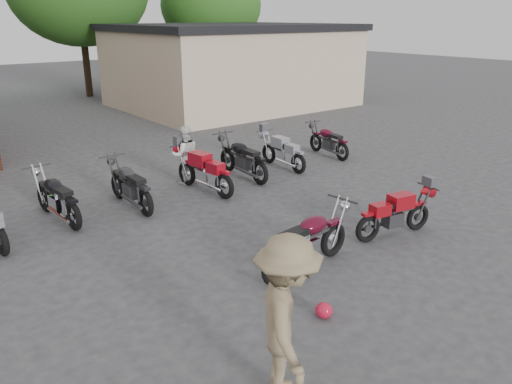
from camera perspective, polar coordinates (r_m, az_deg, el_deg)
ground at (r=8.63m, az=9.15°, el=-9.32°), size 90.00×90.00×0.00m
stucco_building at (r=24.66m, az=-2.80°, el=13.95°), size 10.00×8.00×3.50m
tree_2 at (r=28.72m, az=-19.41°, el=19.02°), size 7.04×7.04×8.80m
tree_3 at (r=32.30m, az=-5.10°, el=18.85°), size 6.08×6.08×7.60m
vintage_motorcycle at (r=8.50m, az=6.02°, el=-5.17°), size 2.10×0.89×1.18m
sportbike at (r=10.13m, az=15.69°, el=-2.16°), size 1.84×0.89×1.02m
helmet at (r=7.45m, az=7.77°, el=-13.25°), size 0.31×0.31×0.23m
person_light at (r=12.94m, az=-8.11°, el=4.21°), size 0.85×0.74×1.51m
person_tan at (r=5.61m, az=3.55°, el=-14.40°), size 1.32×1.48×1.99m
row_bike_2 at (r=11.29m, az=-21.88°, el=-0.30°), size 0.85×2.02×1.14m
row_bike_3 at (r=11.58m, az=-14.25°, el=1.03°), size 0.66×1.98×1.15m
row_bike_4 at (r=12.30m, az=-6.03°, el=2.64°), size 0.89×2.06×1.16m
row_bike_5 at (r=13.32m, az=-1.59°, el=4.14°), size 0.73×2.07×1.19m
row_bike_6 at (r=14.22m, az=3.03°, el=4.83°), size 0.65×1.84×1.06m
row_bike_7 at (r=15.64m, az=8.25°, el=6.00°), size 0.83×1.87×1.05m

